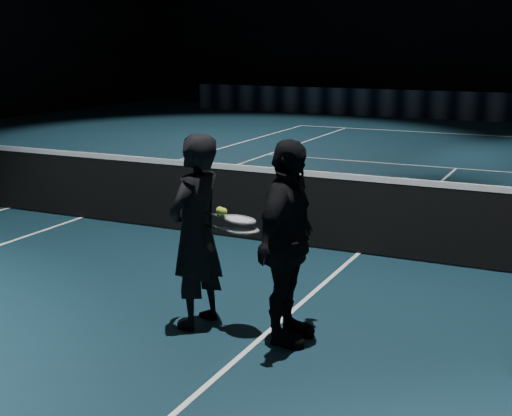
{
  "coord_description": "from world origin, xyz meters",
  "views": [
    {
      "loc": [
        2.37,
        -7.85,
        2.46
      ],
      "look_at": [
        -0.07,
        -2.69,
        1.12
      ],
      "focal_mm": 50.0,
      "sensor_mm": 36.0,
      "label": 1
    }
  ],
  "objects_px": {
    "player_a": "(196,232)",
    "tennis_balls": "(222,209)",
    "racket_lower": "(243,230)",
    "player_b": "(287,243)",
    "racket_upper": "(239,220)"
  },
  "relations": [
    {
      "from": "player_a",
      "to": "tennis_balls",
      "type": "xyz_separation_m",
      "value": [
        0.25,
        0.01,
        0.23
      ]
    },
    {
      "from": "player_a",
      "to": "racket_lower",
      "type": "xyz_separation_m",
      "value": [
        0.45,
        0.01,
        0.06
      ]
    },
    {
      "from": "player_b",
      "to": "racket_lower",
      "type": "bearing_deg",
      "value": 90.0
    },
    {
      "from": "player_a",
      "to": "player_b",
      "type": "bearing_deg",
      "value": 97.95
    },
    {
      "from": "tennis_balls",
      "to": "racket_lower",
      "type": "bearing_deg",
      "value": -0.37
    },
    {
      "from": "player_b",
      "to": "tennis_balls",
      "type": "bearing_deg",
      "value": 89.52
    },
    {
      "from": "player_b",
      "to": "tennis_balls",
      "type": "relative_size",
      "value": 14.22
    },
    {
      "from": "racket_upper",
      "to": "tennis_balls",
      "type": "relative_size",
      "value": 5.67
    },
    {
      "from": "player_a",
      "to": "tennis_balls",
      "type": "bearing_deg",
      "value": 99.08
    },
    {
      "from": "tennis_balls",
      "to": "player_a",
      "type": "bearing_deg",
      "value": -177.77
    },
    {
      "from": "racket_lower",
      "to": "racket_upper",
      "type": "xyz_separation_m",
      "value": [
        -0.05,
        0.04,
        0.08
      ]
    },
    {
      "from": "player_a",
      "to": "racket_upper",
      "type": "relative_size",
      "value": 2.51
    },
    {
      "from": "racket_lower",
      "to": "tennis_balls",
      "type": "relative_size",
      "value": 5.67
    },
    {
      "from": "player_a",
      "to": "player_b",
      "type": "relative_size",
      "value": 1.0
    },
    {
      "from": "player_a",
      "to": "racket_lower",
      "type": "bearing_deg",
      "value": 97.95
    }
  ]
}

